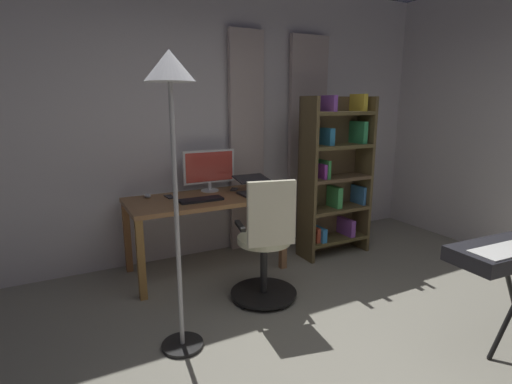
{
  "coord_description": "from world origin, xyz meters",
  "views": [
    {
      "loc": [
        1.51,
        1.29,
        1.61
      ],
      "look_at": [
        0.04,
        -1.52,
        0.88
      ],
      "focal_mm": 27.36,
      "sensor_mm": 36.0,
      "label": 1
    }
  ],
  "objects": [
    {
      "name": "cell_phone_face_up",
      "position": [
        0.57,
        -2.28,
        0.74
      ],
      "size": [
        0.08,
        0.15,
        0.01
      ],
      "primitive_type": "cube",
      "rotation": [
        0.0,
        0.0,
        0.08
      ],
      "color": "#232328",
      "rests_on": "desk"
    },
    {
      "name": "computer_keyboard",
      "position": [
        0.35,
        -2.0,
        0.75
      ],
      "size": [
        0.4,
        0.14,
        0.02
      ],
      "primitive_type": "cube",
      "color": "black",
      "rests_on": "desk"
    },
    {
      "name": "cell_phone_by_monitor",
      "position": [
        -0.11,
        -2.29,
        0.74
      ],
      "size": [
        0.13,
        0.16,
        0.01
      ],
      "primitive_type": "cube",
      "rotation": [
        0.0,
        0.0,
        -0.57
      ],
      "color": "#232328",
      "rests_on": "desk"
    },
    {
      "name": "floor_lamp",
      "position": [
        0.86,
        -1.01,
        1.57
      ],
      "size": [
        0.3,
        0.3,
        1.91
      ],
      "color": "black",
      "rests_on": "ground"
    },
    {
      "name": "curtain_right_panel",
      "position": [
        -0.37,
        -2.52,
        1.17
      ],
      "size": [
        0.39,
        0.06,
        2.35
      ],
      "primitive_type": "cube",
      "color": "#BEACA7",
      "rests_on": "ground"
    },
    {
      "name": "computer_monitor",
      "position": [
        0.13,
        -2.36,
        0.97
      ],
      "size": [
        0.54,
        0.18,
        0.42
      ],
      "color": "white",
      "rests_on": "desk"
    },
    {
      "name": "curtain_left_panel",
      "position": [
        -1.16,
        -2.52,
        1.17
      ],
      "size": [
        0.49,
        0.06,
        2.35
      ],
      "primitive_type": "cube",
      "color": "#BEACA7",
      "rests_on": "ground"
    },
    {
      "name": "back_room_partition",
      "position": [
        0.0,
        -2.63,
        1.43
      ],
      "size": [
        5.48,
        0.1,
        2.85
      ],
      "primitive_type": "cube",
      "color": "silver",
      "rests_on": "ground"
    },
    {
      "name": "desk",
      "position": [
        0.27,
        -2.12,
        0.64
      ],
      "size": [
        1.45,
        0.71,
        0.73
      ],
      "color": "#96663C",
      "rests_on": "ground"
    },
    {
      "name": "office_chair",
      "position": [
        0.06,
        -1.3,
        0.48
      ],
      "size": [
        0.56,
        0.56,
        1.04
      ],
      "rotation": [
        0.0,
        0.0,
        2.92
      ],
      "color": "black",
      "rests_on": "ground"
    },
    {
      "name": "bookshelf",
      "position": [
        -1.12,
        -1.94,
        0.84
      ],
      "size": [
        0.77,
        0.3,
        1.7
      ],
      "color": "brown",
      "rests_on": "ground"
    },
    {
      "name": "laptop",
      "position": [
        -0.23,
        -2.05,
        0.79
      ],
      "size": [
        0.33,
        0.36,
        0.16
      ],
      "rotation": [
        0.0,
        0.0,
        -0.01
      ],
      "color": "#232328",
      "rests_on": "desk"
    },
    {
      "name": "computer_mouse",
      "position": [
        0.75,
        -2.37,
        0.75
      ],
      "size": [
        0.06,
        0.1,
        0.04
      ],
      "primitive_type": "ellipsoid",
      "color": "#B7BCC1",
      "rests_on": "desk"
    }
  ]
}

